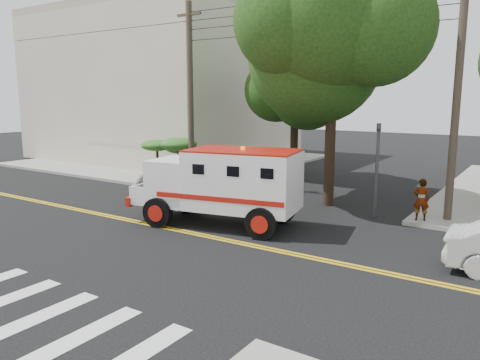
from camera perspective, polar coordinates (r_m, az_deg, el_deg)
The scene contains 12 objects.
ground at distance 15.67m, azimuth -4.00°, elevation -6.87°, with size 100.00×100.00×0.00m, color black.
sidewalk_nw at distance 34.31m, azimuth -8.07°, elevation 2.47°, with size 17.00×17.00×0.15m, color gray.
building_left at distance 36.47m, azimuth -9.06°, elevation 10.89°, with size 16.00×14.00×10.00m, color #BFB89D.
utility_pole_left at distance 23.17m, azimuth -6.06°, elevation 9.88°, with size 0.28×0.28×9.00m, color #382D23.
utility_pole_right at distance 18.26m, azimuth 24.92°, elevation 8.97°, with size 0.28×0.28×9.00m, color #382D23.
tree_main at distance 19.62m, azimuth 12.27°, elevation 17.59°, with size 6.08×5.70×9.85m.
tree_left at distance 26.46m, azimuth 7.19°, elevation 12.54°, with size 4.48×4.20×7.70m.
traffic_signal at distance 18.39m, azimuth 16.39°, elevation 2.38°, with size 0.15×0.18×3.60m.
accessibility_sign at distance 23.90m, azimuth -6.76°, elevation 2.33°, with size 0.45×0.10×2.02m.
palm_planter at distance 25.02m, azimuth -8.26°, elevation 3.29°, with size 3.52×2.63×2.36m.
armored_truck at distance 16.61m, azimuth -2.18°, elevation -0.27°, with size 6.41×3.43×2.77m.
pedestrian_a at distance 18.09m, azimuth 21.23°, elevation -2.24°, with size 0.56×0.37×1.53m, color gray.
Camera 1 is at (9.20, -11.83, 4.57)m, focal length 35.00 mm.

